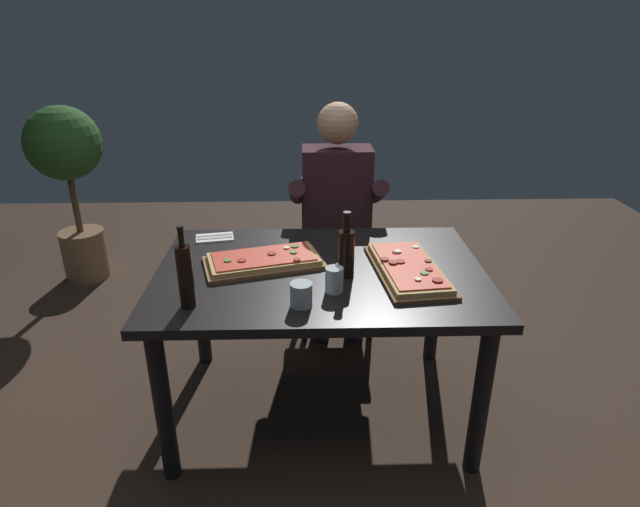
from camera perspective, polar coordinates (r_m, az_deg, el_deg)
ground_plane at (r=2.67m, az=0.03°, el=-16.18°), size 6.40×6.40×0.00m
dining_table at (r=2.31m, az=0.03°, el=-3.81°), size 1.40×0.96×0.74m
pizza_rectangular_front at (r=2.31m, az=-6.10°, el=-0.74°), size 0.56×0.39×0.05m
pizza_rectangular_left at (r=2.25m, az=9.50°, el=-1.61°), size 0.32×0.57×0.05m
wine_bottle_dark at (r=2.16m, az=2.86°, el=0.21°), size 0.07×0.07×0.28m
oil_bottle_amber at (r=1.98m, az=-14.35°, el=-2.30°), size 0.06×0.06×0.32m
tumbler_near_camera at (r=2.06m, az=1.55°, el=-2.86°), size 0.07×0.07×0.10m
tumbler_far_side at (r=1.96m, az=-2.04°, el=-4.46°), size 0.08×0.08×0.09m
napkin_cutlery_set at (r=2.63m, az=-11.31°, el=1.70°), size 0.20×0.14×0.01m
diner_chair at (r=3.15m, az=1.67°, el=0.88°), size 0.44×0.44×0.87m
seated_diner at (r=2.95m, az=1.86°, el=4.56°), size 0.53×0.41×1.33m
potted_plant_corner at (r=3.97m, az=-25.54°, el=8.20°), size 0.49×0.49×1.22m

